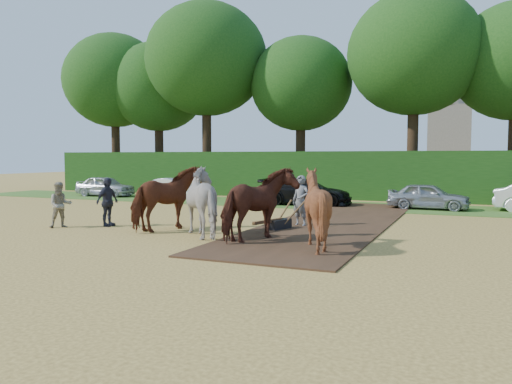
{
  "coord_description": "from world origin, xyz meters",
  "views": [
    {
      "loc": [
        6.53,
        -12.54,
        2.66
      ],
      "look_at": [
        -0.51,
        3.8,
        1.4
      ],
      "focal_mm": 35.0,
      "sensor_mm": 36.0,
      "label": 1
    }
  ],
  "objects_px": {
    "spectator_near": "(60,205)",
    "parked_cars": "(386,194)",
    "spectator_far": "(107,202)",
    "church": "(452,68)",
    "plough_team": "(236,203)"
  },
  "relations": [
    {
      "from": "plough_team",
      "to": "church",
      "type": "distance_m",
      "value": 54.61
    },
    {
      "from": "spectator_far",
      "to": "parked_cars",
      "type": "height_order",
      "value": "spectator_far"
    },
    {
      "from": "plough_team",
      "to": "church",
      "type": "bearing_deg",
      "value": 85.19
    },
    {
      "from": "parked_cars",
      "to": "church",
      "type": "distance_m",
      "value": 42.94
    },
    {
      "from": "spectator_near",
      "to": "church",
      "type": "bearing_deg",
      "value": 29.24
    },
    {
      "from": "spectator_near",
      "to": "parked_cars",
      "type": "bearing_deg",
      "value": 2.6
    },
    {
      "from": "plough_team",
      "to": "parked_cars",
      "type": "xyz_separation_m",
      "value": [
        2.93,
        12.07,
        -0.45
      ]
    },
    {
      "from": "spectator_near",
      "to": "parked_cars",
      "type": "height_order",
      "value": "spectator_near"
    },
    {
      "from": "spectator_far",
      "to": "parked_cars",
      "type": "bearing_deg",
      "value": -34.94
    },
    {
      "from": "spectator_near",
      "to": "spectator_far",
      "type": "xyz_separation_m",
      "value": [
        1.36,
        1.01,
        0.07
      ]
    },
    {
      "from": "parked_cars",
      "to": "church",
      "type": "xyz_separation_m",
      "value": [
        1.52,
        40.89,
        13.02
      ]
    },
    {
      "from": "plough_team",
      "to": "church",
      "type": "xyz_separation_m",
      "value": [
        4.45,
        52.96,
        12.57
      ]
    },
    {
      "from": "spectator_near",
      "to": "plough_team",
      "type": "height_order",
      "value": "plough_team"
    },
    {
      "from": "spectator_far",
      "to": "parked_cars",
      "type": "xyz_separation_m",
      "value": [
        8.69,
        11.46,
        -0.22
      ]
    },
    {
      "from": "spectator_near",
      "to": "parked_cars",
      "type": "xyz_separation_m",
      "value": [
        10.05,
        12.47,
        -0.15
      ]
    }
  ]
}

